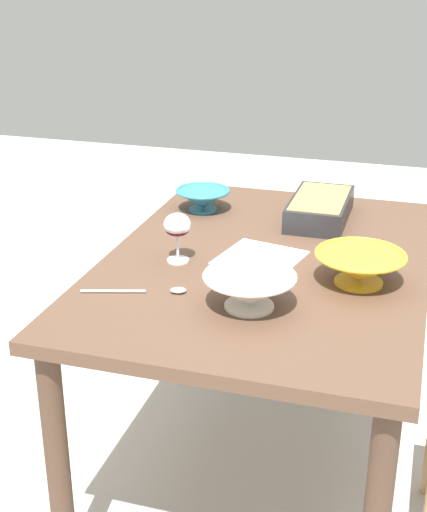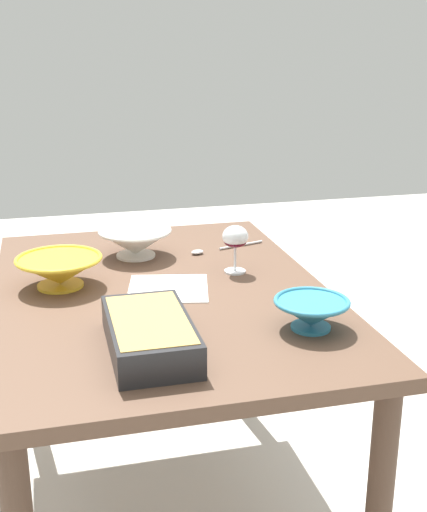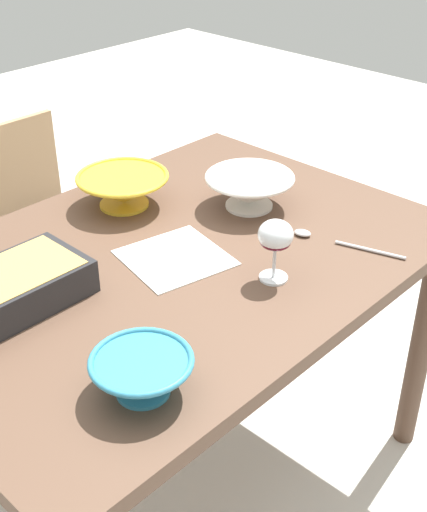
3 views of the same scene
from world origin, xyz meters
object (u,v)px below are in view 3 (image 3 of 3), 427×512
Objects in this scene: dining_table at (171,288)px; wine_glass at (275,238)px; napkin at (176,257)px; casserole_dish at (5,290)px; small_bowl at (142,373)px; mixing_bowl at (249,189)px; serving_spoon at (328,239)px; chair at (39,233)px; serving_bowl at (123,188)px.

dining_table is 8.89× the size of wine_glass.
dining_table is 5.82× the size of napkin.
dining_table is 0.42m from casserole_dish.
casserole_dish is 1.85× the size of small_bowl.
wine_glass reaches higher than dining_table.
casserole_dish is at bearing -5.28° from mixing_bowl.
serving_spoon is (-0.32, 0.24, 0.10)m from dining_table.
chair is at bearing -99.18° from napkin.
dining_table is 0.33m from serving_bowl.
small_bowl is 0.76m from serving_bowl.
mixing_bowl is 0.77m from small_bowl.
small_bowl is at bearing 52.41° from serving_bowl.
chair is 2.33× the size of casserole_dish.
serving_spoon is (-0.68, -0.08, -0.04)m from small_bowl.
wine_glass reaches higher than serving_bowl.
chair is 0.98m from casserole_dish.
napkin is at bearing -34.87° from serving_spoon.
small_bowl reaches higher than serving_spoon.
serving_bowl reaches higher than dining_table.
mixing_bowl is (-0.72, 0.07, 0.01)m from casserole_dish.
mixing_bowl is (-0.33, -0.03, 0.15)m from dining_table.
small_bowl is (-0.02, 0.41, 0.00)m from casserole_dish.
small_bowl is 0.69× the size of serving_spoon.
serving_bowl is at bearing -127.59° from small_bowl.
small_bowl is (0.51, 1.15, 0.37)m from chair.
casserole_dish reaches higher than napkin.
napkin is (0.32, -0.22, -0.01)m from serving_spoon.
chair reaches higher than napkin.
serving_bowl is 0.90× the size of serving_spoon.
wine_glass is 0.65× the size of napkin.
casserole_dish is (0.48, -0.34, -0.06)m from wine_glass.
small_bowl is 0.48m from napkin.
serving_bowl is (-0.49, -0.19, 0.01)m from casserole_dish.
wine_glass is at bearing 144.50° from casserole_dish.
serving_bowl is (0.04, 0.55, 0.37)m from chair.
chair is at bearing -92.50° from wine_glass.
serving_bowl is (-0.00, -0.53, -0.06)m from wine_glass.
mixing_bowl is 0.27m from serving_spoon.
casserole_dish is at bearing -86.68° from small_bowl.
casserole_dish reaches higher than chair.
mixing_bowl is 0.87× the size of serving_spoon.
chair is (-0.14, -0.83, -0.22)m from dining_table.
wine_glass is at bearing -171.63° from small_bowl.
dining_table is 0.41m from serving_spoon.
wine_glass reaches higher than chair.
serving_spoon is (-0.23, -0.01, -0.10)m from wine_glass.
serving_spoon is (-0.22, 0.52, -0.04)m from serving_bowl.
serving_bowl is (-0.10, -0.28, 0.15)m from dining_table.
small_bowl is (0.46, 0.07, -0.06)m from wine_glass.
mixing_bowl is at bearing -153.50° from small_bowl.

